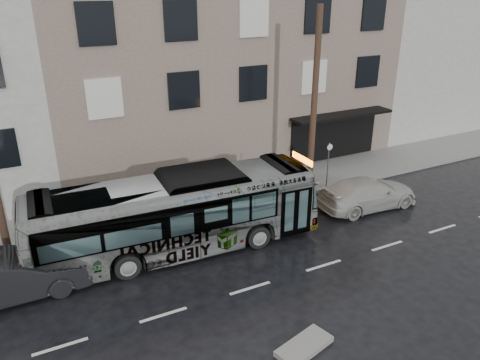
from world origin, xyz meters
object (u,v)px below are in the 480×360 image
object	(u,v)px
dark_sedan	(11,277)
white_sedan	(368,193)
utility_pole_front	(314,104)
bus	(176,214)
sign_post	(328,165)

from	to	relation	value
dark_sedan	white_sedan	bearing A→B (deg)	-90.60
utility_pole_front	white_sedan	size ratio (longest dim) A/B	1.80
bus	sign_post	bearing A→B (deg)	-73.52
sign_post	bus	xyz separation A→B (m)	(-8.99, -2.17, 0.26)
utility_pole_front	white_sedan	world-z (taller)	utility_pole_front
white_sedan	bus	bearing A→B (deg)	90.15
bus	dark_sedan	bearing A→B (deg)	96.79
utility_pole_front	bus	distance (m)	8.73
white_sedan	dark_sedan	world-z (taller)	dark_sedan
utility_pole_front	white_sedan	xyz separation A→B (m)	(1.59, -2.57, -3.92)
utility_pole_front	sign_post	xyz separation A→B (m)	(1.10, 0.00, -3.30)
white_sedan	sign_post	bearing A→B (deg)	13.26
sign_post	bus	distance (m)	9.26
sign_post	white_sedan	xyz separation A→B (m)	(0.49, -2.57, -0.62)
sign_post	white_sedan	bearing A→B (deg)	-79.28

